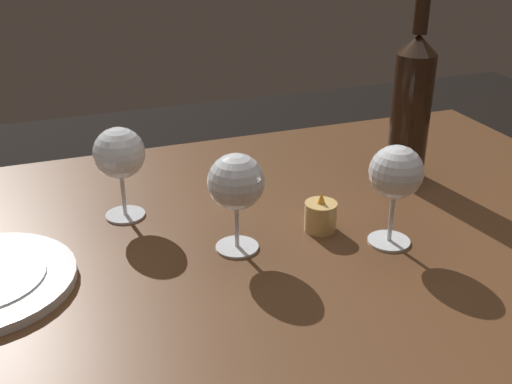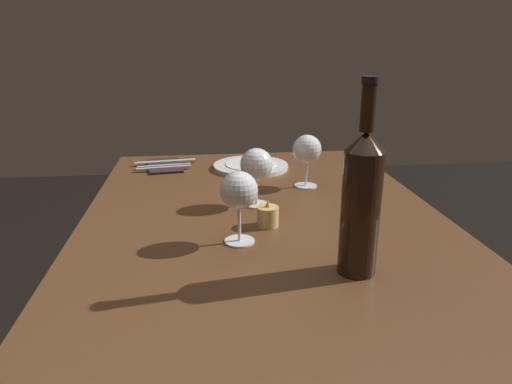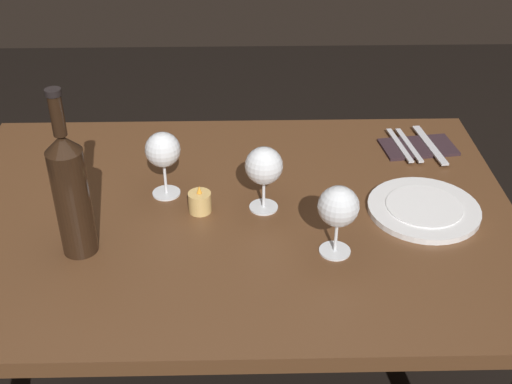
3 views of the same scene
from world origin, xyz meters
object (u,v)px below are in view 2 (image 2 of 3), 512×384
Objects in this scene: wine_bottle at (361,201)px; wine_glass_left at (239,192)px; votive_candle at (266,217)px; folded_napkin at (165,166)px; wine_glass_centre at (307,150)px; fork_inner at (164,166)px; dinner_plate at (251,166)px; table_knife at (165,161)px; wine_glass_right at (256,166)px; fork_outer at (164,168)px.

wine_glass_left is at bearing 52.87° from wine_bottle.
votive_candle is 0.62m from folded_napkin.
wine_glass_centre is 0.87× the size of fork_inner.
votive_candle is 0.51m from dinner_plate.
wine_bottle is 1.73× the size of table_knife.
table_knife is (0.08, 0.29, 0.00)m from dinner_plate.
wine_glass_left is 0.14m from votive_candle.
folded_napkin is (0.05, 0.29, -0.00)m from dinner_plate.
wine_glass_centre is at bearing -2.09° from wine_bottle.
table_knife is (0.03, 0.00, 0.01)m from folded_napkin.
wine_glass_centre is at bearing -147.07° from dinner_plate.
wine_glass_right is 2.31× the size of votive_candle.
table_knife is (0.06, 0.00, 0.00)m from fork_inner.
votive_candle is at bearing -154.01° from folded_napkin.
wine_bottle is 0.94m from table_knife.
fork_outer is (0.00, 0.29, 0.00)m from dinner_plate.
votive_candle reaches higher than fork_outer.
wine_glass_centre is at bearing -117.29° from fork_outer.
wine_glass_centre reaches higher than votive_candle.
dinner_plate is at bearing -3.69° from wine_glass_right.
votive_candle is (-0.29, 0.16, -0.09)m from wine_glass_centre.
wine_glass_left is 0.63× the size of dinner_plate.
folded_napkin is 0.03m from fork_inner.
fork_inner is (-0.03, 0.00, 0.01)m from folded_napkin.
wine_bottle is 0.89m from fork_inner.
folded_napkin is at bearing 180.00° from table_knife.
fork_inner is (0.25, 0.43, -0.10)m from wine_glass_centre.
votive_candle reaches higher than fork_inner.
wine_glass_left is at bearing 164.26° from wine_glass_right.
wine_glass_left is 0.64m from fork_outer.
table_knife is (0.45, 0.27, -0.10)m from wine_glass_right.
dinner_plate is at bearing -106.14° from table_knife.
fork_outer is at bearing 180.00° from table_knife.
fork_outer is (0.75, 0.41, -0.13)m from wine_bottle.
votive_candle is at bearing 150.90° from wine_glass_centre.
wine_glass_right is 0.99× the size of wine_glass_centre.
wine_glass_right is (0.23, -0.06, -0.01)m from wine_glass_left.
wine_bottle is at bearing -151.21° from fork_outer.
fork_outer is 0.86× the size of table_knife.
wine_glass_right is 0.51m from folded_napkin.
fork_inner is (0.54, 0.27, -0.01)m from votive_candle.
fork_outer is (0.37, 0.27, -0.10)m from wine_glass_right.
wine_glass_right is 0.53m from table_knife.
votive_candle is 0.60m from fork_inner.
fork_outer is at bearing 18.94° from wine_glass_left.
fork_outer is (-0.05, 0.00, 0.01)m from folded_napkin.
wine_glass_centre is at bearing -119.83° from fork_inner.
folded_napkin is 1.13× the size of fork_outer.
votive_candle is at bearing -151.84° from fork_outer.
fork_inner is at bearing 84.24° from dinner_plate.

